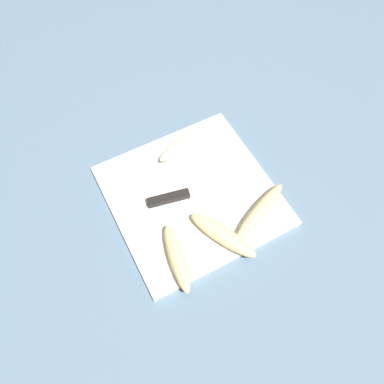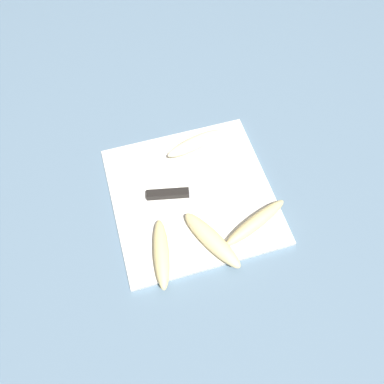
{
  "view_description": "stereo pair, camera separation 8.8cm",
  "coord_description": "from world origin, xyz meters",
  "px_view_note": "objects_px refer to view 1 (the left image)",
  "views": [
    {
      "loc": [
        0.38,
        -0.2,
        0.79
      ],
      "look_at": [
        0.0,
        0.0,
        0.02
      ],
      "focal_mm": 35.0,
      "sensor_mm": 36.0,
      "label": 1
    },
    {
      "loc": [
        0.42,
        -0.12,
        0.79
      ],
      "look_at": [
        0.0,
        0.0,
        0.02
      ],
      "focal_mm": 35.0,
      "sensor_mm": 36.0,
      "label": 2
    }
  ],
  "objects_px": {
    "banana_spotted_left": "(260,210)",
    "knife": "(180,196)",
    "banana_golden_short": "(177,258)",
    "banana_mellow_near": "(223,235)",
    "banana_pale_long": "(183,144)"
  },
  "relations": [
    {
      "from": "banana_spotted_left",
      "to": "knife",
      "type": "bearing_deg",
      "value": -130.94
    },
    {
      "from": "banana_golden_short",
      "to": "banana_mellow_near",
      "type": "bearing_deg",
      "value": 89.97
    },
    {
      "from": "banana_spotted_left",
      "to": "banana_mellow_near",
      "type": "bearing_deg",
      "value": -83.27
    },
    {
      "from": "knife",
      "to": "banana_spotted_left",
      "type": "distance_m",
      "value": 0.19
    },
    {
      "from": "knife",
      "to": "banana_pale_long",
      "type": "xyz_separation_m",
      "value": [
        -0.12,
        0.07,
        0.01
      ]
    },
    {
      "from": "knife",
      "to": "banana_spotted_left",
      "type": "relative_size",
      "value": 1.42
    },
    {
      "from": "knife",
      "to": "banana_spotted_left",
      "type": "xyz_separation_m",
      "value": [
        0.12,
        0.14,
        0.01
      ]
    },
    {
      "from": "banana_pale_long",
      "to": "knife",
      "type": "bearing_deg",
      "value": -30.78
    },
    {
      "from": "banana_mellow_near",
      "to": "banana_golden_short",
      "type": "height_order",
      "value": "banana_golden_short"
    },
    {
      "from": "banana_mellow_near",
      "to": "banana_pale_long",
      "type": "distance_m",
      "value": 0.27
    },
    {
      "from": "banana_spotted_left",
      "to": "banana_pale_long",
      "type": "distance_m",
      "value": 0.26
    },
    {
      "from": "knife",
      "to": "banana_pale_long",
      "type": "distance_m",
      "value": 0.15
    },
    {
      "from": "banana_golden_short",
      "to": "banana_spotted_left",
      "type": "bearing_deg",
      "value": 93.25
    },
    {
      "from": "banana_mellow_near",
      "to": "banana_spotted_left",
      "type": "bearing_deg",
      "value": 96.73
    },
    {
      "from": "banana_mellow_near",
      "to": "banana_pale_long",
      "type": "relative_size",
      "value": 1.08
    }
  ]
}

